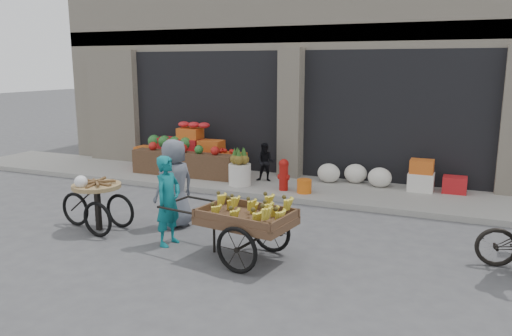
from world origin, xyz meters
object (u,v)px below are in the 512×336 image
at_px(fire_hydrant, 284,173).
at_px(orange_bucket, 304,186).
at_px(pineapple_bin, 240,175).
at_px(banana_cart, 243,215).
at_px(seated_person, 265,162).
at_px(tricycle_cart, 97,199).
at_px(vendor_woman, 168,201).
at_px(vendor_grey, 175,184).

relative_size(fire_hydrant, orange_bucket, 2.22).
xyz_separation_m(pineapple_bin, banana_cart, (1.83, -3.81, 0.33)).
bearing_deg(seated_person, tricycle_cart, -119.77).
bearing_deg(vendor_woman, fire_hydrant, -4.86).
relative_size(seated_person, vendor_woman, 0.63).
bearing_deg(orange_bucket, vendor_grey, -118.84).
relative_size(pineapple_bin, vendor_grey, 0.32).
bearing_deg(vendor_grey, orange_bucket, 173.22).
height_order(vendor_woman, vendor_grey, vendor_grey).
distance_m(orange_bucket, vendor_woman, 3.81).
xyz_separation_m(orange_bucket, seated_person, (-1.20, 0.70, 0.31)).
distance_m(orange_bucket, vendor_grey, 3.23).
bearing_deg(seated_person, vendor_grey, -105.48).
distance_m(banana_cart, tricycle_cart, 2.94).
bearing_deg(banana_cart, fire_hydrant, 109.62).
relative_size(tricycle_cart, vendor_grey, 0.90).
xyz_separation_m(orange_bucket, vendor_grey, (-1.53, -2.79, 0.53)).
bearing_deg(vendor_woman, vendor_grey, 30.65).
bearing_deg(tricycle_cart, orange_bucket, 55.62).
relative_size(pineapple_bin, banana_cart, 0.22).
bearing_deg(seated_person, orange_bucket, -40.26).
bearing_deg(tricycle_cart, banana_cart, -1.04).
xyz_separation_m(pineapple_bin, orange_bucket, (1.60, -0.10, -0.10)).
bearing_deg(fire_hydrant, vendor_woman, -100.07).
relative_size(vendor_woman, tricycle_cart, 1.02).
distance_m(orange_bucket, seated_person, 1.42).
distance_m(pineapple_bin, tricycle_cart, 3.75).
bearing_deg(banana_cart, pineapple_bin, 124.30).
bearing_deg(banana_cart, tricycle_cart, -175.86).
height_order(pineapple_bin, seated_person, seated_person).
height_order(fire_hydrant, orange_bucket, fire_hydrant).
relative_size(pineapple_bin, seated_person, 0.56).
height_order(fire_hydrant, seated_person, seated_person).
bearing_deg(orange_bucket, fire_hydrant, 174.29).
bearing_deg(orange_bucket, seated_person, 149.74).
height_order(seated_person, vendor_grey, vendor_grey).
distance_m(banana_cart, vendor_woman, 1.38).
height_order(vendor_woman, tricycle_cart, vendor_woman).
height_order(pineapple_bin, banana_cart, banana_cart).
distance_m(pineapple_bin, seated_person, 0.75).
xyz_separation_m(orange_bucket, tricycle_cart, (-2.70, -3.48, 0.30)).
bearing_deg(vendor_woman, orange_bucket, -12.48).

